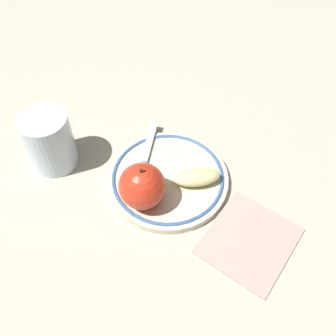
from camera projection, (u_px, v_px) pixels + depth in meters
The scene contains 7 objects.
ground_plane at pixel (180, 186), 0.61m from camera, with size 2.00×2.00×0.00m, color #B1AD97.
plate at pixel (168, 178), 0.61m from camera, with size 0.20×0.20×0.02m.
apple_red_whole at pixel (142, 185), 0.55m from camera, with size 0.07×0.07×0.08m.
apple_slice_front at pixel (197, 177), 0.59m from camera, with size 0.07×0.03×0.02m, color beige.
fork at pixel (146, 156), 0.63m from camera, with size 0.13×0.14×0.00m.
drinking_glass at pixel (50, 141), 0.60m from camera, with size 0.08×0.08×0.10m, color silver.
napkin_folded at pixel (249, 240), 0.55m from camera, with size 0.13×0.12×0.01m, color #C9998F.
Camera 1 is at (-0.20, -0.28, 0.50)m, focal length 40.00 mm.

